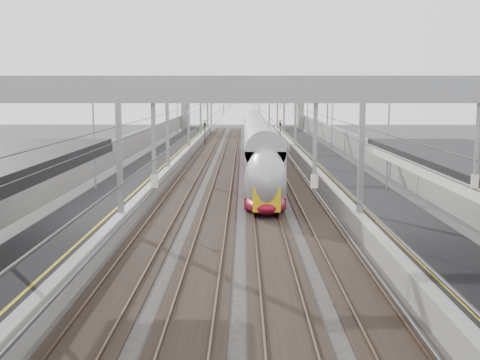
{
  "coord_description": "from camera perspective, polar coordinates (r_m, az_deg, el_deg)",
  "views": [
    {
      "loc": [
        0.17,
        -9.13,
        7.29
      ],
      "look_at": [
        0.0,
        20.5,
        2.98
      ],
      "focal_mm": 45.0,
      "sensor_mm": 36.0,
      "label": 1
    }
  ],
  "objects": [
    {
      "name": "platform_left",
      "position": [
        55.17,
        -8.19,
        1.12
      ],
      "size": [
        4.0,
        120.0,
        1.0
      ],
      "primitive_type": "cube",
      "color": "black",
      "rests_on": "ground"
    },
    {
      "name": "platform_right",
      "position": [
        55.12,
        8.49,
        1.11
      ],
      "size": [
        4.0,
        120.0,
        1.0
      ],
      "primitive_type": "cube",
      "color": "black",
      "rests_on": "ground"
    },
    {
      "name": "tracks",
      "position": [
        54.62,
        0.15,
        0.65
      ],
      "size": [
        11.4,
        140.0,
        0.2
      ],
      "color": "black",
      "rests_on": "ground"
    },
    {
      "name": "overhead_line",
      "position": [
        60.76,
        0.17,
        7.19
      ],
      "size": [
        13.0,
        140.0,
        6.6
      ],
      "color": "gray",
      "rests_on": "platform_left"
    },
    {
      "name": "overbridge",
      "position": [
        109.15,
        0.24,
        7.24
      ],
      "size": [
        22.0,
        2.2,
        6.9
      ],
      "color": "slate",
      "rests_on": "ground"
    },
    {
      "name": "wall_left",
      "position": [
        55.61,
        -11.48,
        2.24
      ],
      "size": [
        0.3,
        120.0,
        3.2
      ],
      "primitive_type": "cube",
      "color": "slate",
      "rests_on": "ground"
    },
    {
      "name": "wall_right",
      "position": [
        55.54,
        11.79,
        2.22
      ],
      "size": [
        0.3,
        120.0,
        3.2
      ],
      "primitive_type": "cube",
      "color": "slate",
      "rests_on": "ground"
    },
    {
      "name": "train",
      "position": [
        55.55,
        1.7,
        2.79
      ],
      "size": [
        2.54,
        46.33,
        4.03
      ],
      "color": "maroon",
      "rests_on": "ground"
    },
    {
      "name": "signal_green",
      "position": [
        83.99,
        -3.35,
        4.93
      ],
      "size": [
        0.32,
        0.32,
        3.48
      ],
      "color": "black",
      "rests_on": "ground"
    },
    {
      "name": "signal_red_near",
      "position": [
        73.53,
        2.7,
        4.46
      ],
      "size": [
        0.32,
        0.32,
        3.48
      ],
      "color": "black",
      "rests_on": "ground"
    },
    {
      "name": "signal_red_far",
      "position": [
        85.81,
        3.84,
        5.0
      ],
      "size": [
        0.32,
        0.32,
        3.48
      ],
      "color": "black",
      "rests_on": "ground"
    }
  ]
}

